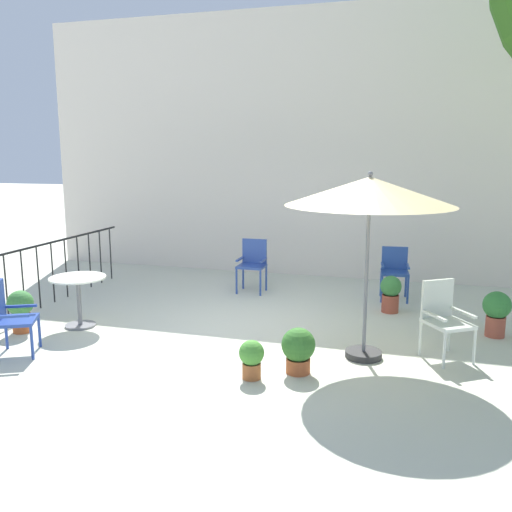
{
  "coord_description": "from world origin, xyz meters",
  "views": [
    {
      "loc": [
        2.14,
        -6.89,
        2.44
      ],
      "look_at": [
        0.0,
        0.47,
        0.98
      ],
      "focal_mm": 38.17,
      "sensor_mm": 36.0,
      "label": 1
    }
  ],
  "objects_px": {
    "potted_plant_4": "(298,349)",
    "patio_chair_2": "(253,261)",
    "patio_umbrella_0": "(370,194)",
    "potted_plant_1": "(251,357)",
    "potted_plant_2": "(497,311)",
    "cafe_table_0": "(78,292)",
    "potted_plant_0": "(21,308)",
    "potted_plant_3": "(391,292)",
    "patio_chair_3": "(444,315)",
    "patio_chair_1": "(9,314)",
    "patio_chair_0": "(395,269)"
  },
  "relations": [
    {
      "from": "potted_plant_4",
      "to": "patio_chair_2",
      "type": "bearing_deg",
      "value": 114.4
    },
    {
      "from": "patio_umbrella_0",
      "to": "patio_chair_2",
      "type": "xyz_separation_m",
      "value": [
        -2.2,
        2.7,
        -1.43
      ]
    },
    {
      "from": "potted_plant_1",
      "to": "potted_plant_2",
      "type": "height_order",
      "value": "potted_plant_2"
    },
    {
      "from": "cafe_table_0",
      "to": "potted_plant_0",
      "type": "bearing_deg",
      "value": -145.03
    },
    {
      "from": "potted_plant_1",
      "to": "potted_plant_3",
      "type": "xyz_separation_m",
      "value": [
        1.34,
        3.02,
        0.07
      ]
    },
    {
      "from": "potted_plant_2",
      "to": "patio_chair_3",
      "type": "bearing_deg",
      "value": -126.28
    },
    {
      "from": "potted_plant_2",
      "to": "potted_plant_1",
      "type": "bearing_deg",
      "value": -140.71
    },
    {
      "from": "patio_chair_1",
      "to": "patio_chair_2",
      "type": "height_order",
      "value": "patio_chair_2"
    },
    {
      "from": "patio_umbrella_0",
      "to": "patio_chair_3",
      "type": "bearing_deg",
      "value": 17.52
    },
    {
      "from": "potted_plant_0",
      "to": "potted_plant_1",
      "type": "relative_size",
      "value": 1.35
    },
    {
      "from": "patio_umbrella_0",
      "to": "potted_plant_4",
      "type": "relative_size",
      "value": 4.27
    },
    {
      "from": "patio_umbrella_0",
      "to": "patio_chair_0",
      "type": "relative_size",
      "value": 2.56
    },
    {
      "from": "patio_chair_0",
      "to": "patio_chair_3",
      "type": "distance_m",
      "value": 2.68
    },
    {
      "from": "patio_chair_2",
      "to": "potted_plant_2",
      "type": "relative_size",
      "value": 1.5
    },
    {
      "from": "potted_plant_2",
      "to": "potted_plant_4",
      "type": "bearing_deg",
      "value": -139.56
    },
    {
      "from": "potted_plant_1",
      "to": "potted_plant_2",
      "type": "distance_m",
      "value": 3.56
    },
    {
      "from": "patio_chair_2",
      "to": "potted_plant_1",
      "type": "distance_m",
      "value": 3.84
    },
    {
      "from": "patio_chair_0",
      "to": "potted_plant_4",
      "type": "relative_size",
      "value": 1.67
    },
    {
      "from": "patio_chair_2",
      "to": "potted_plant_1",
      "type": "height_order",
      "value": "patio_chair_2"
    },
    {
      "from": "patio_chair_1",
      "to": "potted_plant_3",
      "type": "relative_size",
      "value": 1.59
    },
    {
      "from": "patio_chair_2",
      "to": "potted_plant_0",
      "type": "height_order",
      "value": "patio_chair_2"
    },
    {
      "from": "patio_chair_2",
      "to": "potted_plant_2",
      "type": "height_order",
      "value": "patio_chair_2"
    },
    {
      "from": "cafe_table_0",
      "to": "patio_chair_0",
      "type": "bearing_deg",
      "value": 33.48
    },
    {
      "from": "patio_umbrella_0",
      "to": "potted_plant_0",
      "type": "distance_m",
      "value": 4.91
    },
    {
      "from": "patio_chair_1",
      "to": "potted_plant_2",
      "type": "height_order",
      "value": "patio_chair_1"
    },
    {
      "from": "patio_chair_0",
      "to": "patio_chair_3",
      "type": "height_order",
      "value": "patio_chair_3"
    },
    {
      "from": "cafe_table_0",
      "to": "potted_plant_2",
      "type": "xyz_separation_m",
      "value": [
        5.62,
        1.19,
        -0.15
      ]
    },
    {
      "from": "patio_chair_1",
      "to": "potted_plant_0",
      "type": "bearing_deg",
      "value": 121.95
    },
    {
      "from": "patio_umbrella_0",
      "to": "cafe_table_0",
      "type": "relative_size",
      "value": 2.87
    },
    {
      "from": "potted_plant_0",
      "to": "potted_plant_1",
      "type": "height_order",
      "value": "potted_plant_0"
    },
    {
      "from": "potted_plant_0",
      "to": "potted_plant_3",
      "type": "height_order",
      "value": "potted_plant_0"
    },
    {
      "from": "potted_plant_1",
      "to": "patio_chair_0",
      "type": "bearing_deg",
      "value": 70.57
    },
    {
      "from": "patio_chair_1",
      "to": "potted_plant_1",
      "type": "relative_size",
      "value": 2.11
    },
    {
      "from": "patio_umbrella_0",
      "to": "patio_chair_3",
      "type": "relative_size",
      "value": 2.4
    },
    {
      "from": "cafe_table_0",
      "to": "patio_chair_1",
      "type": "xyz_separation_m",
      "value": [
        -0.16,
        -1.19,
        0.01
      ]
    },
    {
      "from": "patio_chair_0",
      "to": "patio_chair_2",
      "type": "relative_size",
      "value": 0.94
    },
    {
      "from": "patio_chair_1",
      "to": "patio_chair_3",
      "type": "xyz_separation_m",
      "value": [
        5.05,
        1.39,
        0.01
      ]
    },
    {
      "from": "patio_umbrella_0",
      "to": "patio_chair_3",
      "type": "height_order",
      "value": "patio_umbrella_0"
    },
    {
      "from": "potted_plant_0",
      "to": "potted_plant_3",
      "type": "xyz_separation_m",
      "value": [
        4.83,
        2.4,
        -0.02
      ]
    },
    {
      "from": "potted_plant_3",
      "to": "potted_plant_4",
      "type": "distance_m",
      "value": 2.86
    },
    {
      "from": "patio_chair_0",
      "to": "potted_plant_0",
      "type": "xyz_separation_m",
      "value": [
        -4.85,
        -3.23,
        -0.18
      ]
    },
    {
      "from": "cafe_table_0",
      "to": "potted_plant_2",
      "type": "height_order",
      "value": "cafe_table_0"
    },
    {
      "from": "patio_chair_0",
      "to": "potted_plant_1",
      "type": "height_order",
      "value": "patio_chair_0"
    },
    {
      "from": "potted_plant_3",
      "to": "patio_chair_0",
      "type": "bearing_deg",
      "value": 88.71
    },
    {
      "from": "patio_chair_1",
      "to": "patio_chair_2",
      "type": "bearing_deg",
      "value": 62.84
    },
    {
      "from": "patio_umbrella_0",
      "to": "patio_chair_2",
      "type": "distance_m",
      "value": 3.76
    },
    {
      "from": "patio_chair_1",
      "to": "patio_chair_3",
      "type": "bearing_deg",
      "value": 15.4
    },
    {
      "from": "patio_chair_1",
      "to": "potted_plant_2",
      "type": "xyz_separation_m",
      "value": [
        5.77,
        2.38,
        -0.16
      ]
    },
    {
      "from": "patio_chair_3",
      "to": "potted_plant_3",
      "type": "distance_m",
      "value": 1.9
    },
    {
      "from": "patio_chair_3",
      "to": "potted_plant_2",
      "type": "relative_size",
      "value": 1.5
    }
  ]
}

